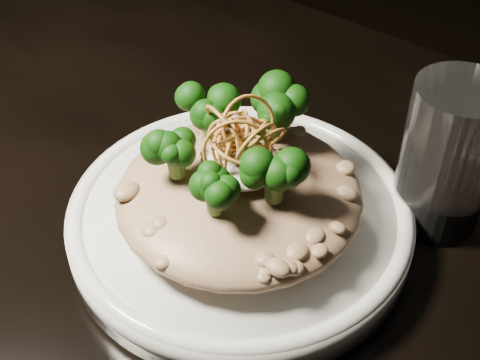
{
  "coord_description": "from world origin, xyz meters",
  "views": [
    {
      "loc": [
        0.22,
        -0.22,
        1.13
      ],
      "look_at": [
        -0.01,
        0.06,
        0.81
      ],
      "focal_mm": 50.0,
      "sensor_mm": 36.0,
      "label": 1
    }
  ],
  "objects": [
    {
      "name": "risotto",
      "position": [
        -0.0,
        0.05,
        0.8
      ],
      "size": [
        0.18,
        0.18,
        0.04
      ],
      "primitive_type": "ellipsoid",
      "color": "brown",
      "rests_on": "plate"
    },
    {
      "name": "drinking_glass",
      "position": [
        0.1,
        0.17,
        0.81
      ],
      "size": [
        0.09,
        0.09,
        0.12
      ],
      "primitive_type": "cylinder",
      "rotation": [
        0.0,
        0.0,
        -0.39
      ],
      "color": "white",
      "rests_on": "table"
    },
    {
      "name": "shallots",
      "position": [
        -0.0,
        0.06,
        0.85
      ],
      "size": [
        0.05,
        0.05,
        0.03
      ],
      "primitive_type": null,
      "color": "brown",
      "rests_on": "cheese"
    },
    {
      "name": "broccoli",
      "position": [
        -0.0,
        0.05,
        0.84
      ],
      "size": [
        0.13,
        0.13,
        0.05
      ],
      "primitive_type": null,
      "color": "black",
      "rests_on": "risotto"
    },
    {
      "name": "table",
      "position": [
        0.0,
        0.0,
        0.67
      ],
      "size": [
        1.1,
        0.8,
        0.75
      ],
      "color": "black",
      "rests_on": "ground"
    },
    {
      "name": "plate",
      "position": [
        -0.01,
        0.06,
        0.76
      ],
      "size": [
        0.26,
        0.26,
        0.03
      ],
      "primitive_type": "cylinder",
      "color": "silver",
      "rests_on": "table"
    },
    {
      "name": "cheese",
      "position": [
        -0.0,
        0.06,
        0.82
      ],
      "size": [
        0.06,
        0.06,
        0.02
      ],
      "primitive_type": "ellipsoid",
      "color": "white",
      "rests_on": "risotto"
    }
  ]
}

